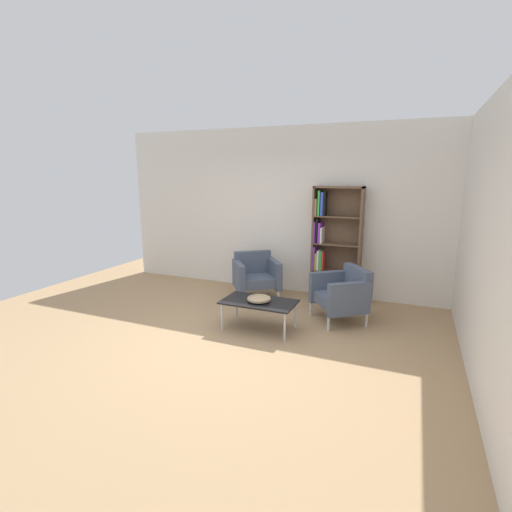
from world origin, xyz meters
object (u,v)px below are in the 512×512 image
at_px(decorative_bowl, 259,299).
at_px(armchair_corner_red, 256,275).
at_px(bookshelf_tall, 331,244).
at_px(coffee_table_low, 259,303).
at_px(armchair_spare_guest, 343,293).

height_order(decorative_bowl, armchair_corner_red, armchair_corner_red).
bearing_deg(bookshelf_tall, coffee_table_low, -109.40).
relative_size(bookshelf_tall, armchair_spare_guest, 2.00).
bearing_deg(bookshelf_tall, decorative_bowl, -109.40).
relative_size(decorative_bowl, armchair_spare_guest, 0.34).
bearing_deg(coffee_table_low, armchair_spare_guest, 37.51).
xyz_separation_m(decorative_bowl, armchair_corner_red, (-0.56, 1.21, -0.02)).
xyz_separation_m(decorative_bowl, armchair_spare_guest, (0.99, 0.76, -0.02)).
height_order(bookshelf_tall, coffee_table_low, bookshelf_tall).
xyz_separation_m(coffee_table_low, armchair_spare_guest, (0.99, 0.76, 0.05)).
xyz_separation_m(coffee_table_low, decorative_bowl, (0.00, 0.00, 0.07)).
bearing_deg(coffee_table_low, armchair_corner_red, 114.90).
distance_m(bookshelf_tall, coffee_table_low, 1.91).
bearing_deg(coffee_table_low, bookshelf_tall, 70.60).
xyz_separation_m(bookshelf_tall, armchair_corner_red, (-1.17, -0.51, -0.52)).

